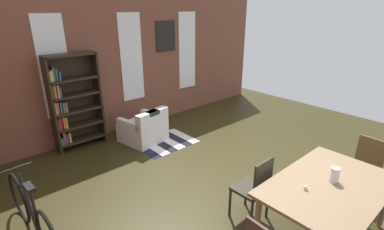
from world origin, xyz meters
The scene contains 15 objects.
ground_plane centered at (0.00, 0.00, 0.00)m, with size 9.45×9.45×0.00m, color #322C12.
back_wall_brick centered at (0.00, 3.70, 1.51)m, with size 8.16×0.12×3.01m, color brown.
window_pane_0 centered at (-1.67, 3.63, 1.66)m, with size 0.55×0.02×1.96m, color white.
window_pane_1 centered at (0.00, 3.63, 1.66)m, with size 0.55×0.02×1.96m, color white.
window_pane_2 centered at (1.67, 3.63, 1.66)m, with size 0.55×0.02×1.96m, color white.
dining_table centered at (-0.19, -1.10, 0.69)m, with size 1.72×1.09×0.78m.
vase_on_table centered at (-0.10, -1.10, 0.87)m, with size 0.10×0.10×0.19m, color silver.
tealight_candle_0 centered at (-0.50, -0.95, 0.80)m, with size 0.04×0.04×0.05m, color silver.
dining_chair_far_left centered at (-0.57, -0.33, 0.51)m, with size 0.41×0.41×0.95m.
dining_chair_head_right centered at (1.05, -1.10, 0.51)m, with size 0.42×0.42×0.95m.
bookshelf_tall centered at (-1.51, 3.44, 0.96)m, with size 0.97×0.33×1.92m.
armchair_white centered at (-0.33, 2.74, 0.28)m, with size 0.93×0.93×0.75m.
bicycle_second centered at (-2.88, 1.23, 0.36)m, with size 0.44×1.76×0.91m.
striped_rug centered at (-0.05, 2.37, 0.00)m, with size 1.21×0.92×0.01m.
framed_picture centered at (0.98, 3.62, 2.08)m, with size 0.56×0.03×0.72m, color black.
Camera 1 is at (-3.28, -2.13, 2.72)m, focal length 26.50 mm.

